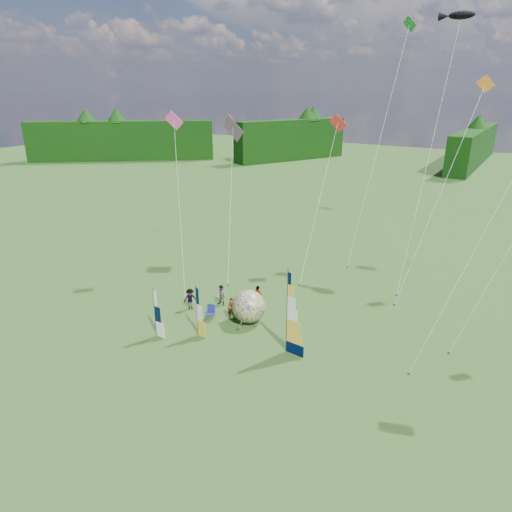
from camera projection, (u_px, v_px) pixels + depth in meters
The scene contains 18 objects.
ground at pixel (234, 369), 26.18m from camera, with size 220.00×220.00×0.00m, color #345321.
treeline_ring at pixel (233, 307), 24.79m from camera, with size 210.00×210.00×8.00m, color black, non-canonical shape.
feather_banner_main at pixel (287, 313), 27.07m from camera, with size 1.41×0.10×5.26m, color black, non-canonical shape.
side_banner_left at pixel (197, 312), 29.24m from camera, with size 0.95×0.10×3.39m, color gold, non-canonical shape.
side_banner_far at pixel (155, 313), 29.19m from camera, with size 0.96×0.10×3.23m, color white, non-canonical shape.
bol_inflatable at pixel (249, 307), 31.12m from camera, with size 2.30×2.30×2.30m, color #000674.
spectator_a at pixel (232, 309), 31.50m from camera, with size 0.59×0.39×1.63m, color #66594C.
spectator_b at pixel (222, 295), 33.62m from camera, with size 0.77×0.38×1.59m, color #66594C.
spectator_c at pixel (190, 299), 33.04m from camera, with size 1.03×0.38×1.59m, color #66594C.
spectator_d at pixel (258, 296), 33.41m from camera, with size 0.96×0.39×1.64m, color #66594C.
camp_chair at pixel (210, 313), 31.58m from camera, with size 0.61×0.61×1.06m, color #12174F, non-canonical shape.
kite_whale at pixel (431, 143), 36.18m from camera, with size 2.94×14.32×22.14m, color black, non-canonical shape.
kite_rainbow_delta at pixel (230, 191), 38.83m from camera, with size 8.38×11.38×13.74m, color #FF4913, non-canonical shape.
kite_parafoil at pixel (488, 216), 23.88m from camera, with size 7.74×9.13×17.79m, color red, non-canonical shape.
small_kite_red at pixel (319, 195), 37.87m from camera, with size 3.14×9.94×13.66m, color red, non-canonical shape.
small_kite_orange at pixel (442, 185), 34.20m from camera, with size 4.84×11.92×16.58m, color orange, non-canonical shape.
small_kite_pink at pixel (179, 199), 35.58m from camera, with size 7.62×8.13×13.98m, color #F04595, non-canonical shape.
small_kite_green at pixel (379, 139), 40.58m from camera, with size 3.24×11.48×21.71m, color green, non-canonical shape.
Camera 1 is at (12.90, -18.19, 15.24)m, focal length 32.00 mm.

